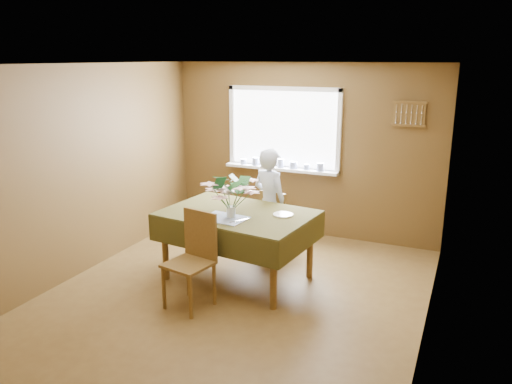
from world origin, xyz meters
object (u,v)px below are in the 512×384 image
at_px(dining_table, 238,221).
at_px(chair_far, 276,220).
at_px(flower_bouquet, 231,192).
at_px(chair_near, 194,256).
at_px(seated_woman, 270,204).

xyz_separation_m(dining_table, chair_far, (0.15, 0.84, -0.23)).
bearing_deg(chair_far, dining_table, 87.64).
bearing_deg(dining_table, flower_bouquet, -77.88).
relative_size(chair_near, seated_woman, 0.70).
distance_m(chair_far, seated_woman, 0.25).
xyz_separation_m(dining_table, chair_near, (-0.15, -0.76, -0.17)).
bearing_deg(seated_woman, chair_far, -110.85).
bearing_deg(dining_table, chair_near, -94.12).
xyz_separation_m(dining_table, seated_woman, (0.09, 0.78, 0.01)).
bearing_deg(seated_woman, chair_near, 102.60).
height_order(dining_table, flower_bouquet, flower_bouquet).
relative_size(dining_table, chair_far, 2.04).
height_order(dining_table, chair_far, chair_far).
height_order(chair_far, flower_bouquet, flower_bouquet).
relative_size(dining_table, seated_woman, 1.25).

